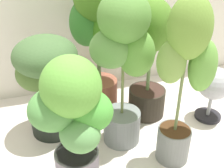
{
  "coord_description": "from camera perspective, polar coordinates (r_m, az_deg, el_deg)",
  "views": [
    {
      "loc": [
        -0.43,
        -1.14,
        1.16
      ],
      "look_at": [
        -0.01,
        0.19,
        0.37
      ],
      "focal_mm": 44.22,
      "sensor_mm": 36.0,
      "label": 1
    }
  ],
  "objects": [
    {
      "name": "potted_plant_center",
      "position": [
        1.48,
        2.31,
        5.62
      ],
      "size": [
        0.39,
        0.33,
        0.92
      ],
      "color": "gray",
      "rests_on": "ground"
    },
    {
      "name": "potted_plant_front_right",
      "position": [
        1.39,
        14.7,
        2.07
      ],
      "size": [
        0.33,
        0.27,
        0.93
      ],
      "color": "slate",
      "rests_on": "ground"
    },
    {
      "name": "ground_plane",
      "position": [
        1.69,
        2.24,
        -14.16
      ],
      "size": [
        8.0,
        8.0,
        0.0
      ],
      "primitive_type": "plane",
      "color": "silver",
      "rests_on": "ground"
    },
    {
      "name": "potted_plant_back_right",
      "position": [
        1.79,
        7.41,
        6.31
      ],
      "size": [
        0.31,
        0.28,
        0.82
      ],
      "color": "#2C261D",
      "rests_on": "ground"
    },
    {
      "name": "potted_plant_back_center",
      "position": [
        1.83,
        -2.85,
        11.56
      ],
      "size": [
        0.45,
        0.44,
        0.98
      ],
      "color": "#96513D",
      "rests_on": "ground"
    },
    {
      "name": "floor_fan",
      "position": [
        1.94,
        20.29,
        -0.36
      ],
      "size": [
        0.23,
        0.23,
        0.39
      ],
      "rotation": [
        0.0,
        0.0,
        1.52
      ],
      "color": "#232128",
      "rests_on": "ground"
    },
    {
      "name": "potted_plant_front_left",
      "position": [
        1.26,
        -8.09,
        -6.51
      ],
      "size": [
        0.47,
        0.38,
        0.71
      ],
      "color": "slate",
      "rests_on": "ground"
    },
    {
      "name": "potted_plant_back_left",
      "position": [
        1.68,
        -13.63,
        1.78
      ],
      "size": [
        0.52,
        0.52,
        0.65
      ],
      "color": "black",
      "rests_on": "ground"
    }
  ]
}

